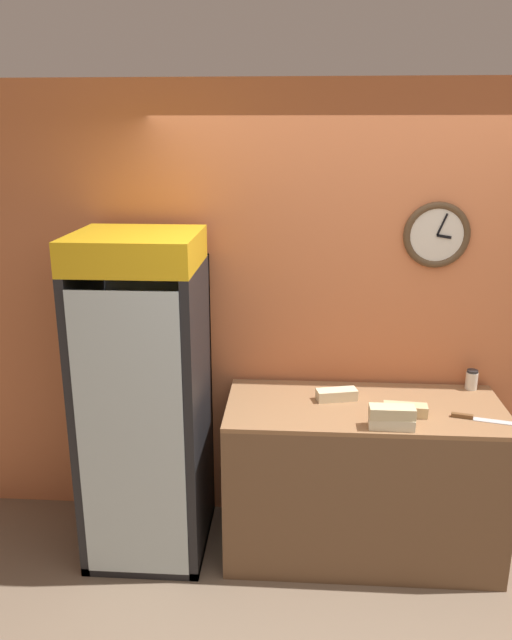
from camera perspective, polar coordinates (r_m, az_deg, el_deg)
name	(u,v)px	position (r m, az deg, el deg)	size (l,w,h in m)	color
wall_back	(363,315)	(3.81, 9.73, 0.49)	(5.20, 0.10, 2.70)	#D17547
prep_counter	(361,479)	(3.81, 9.58, -14.10)	(1.56, 0.68, 0.93)	brown
beverage_cooler	(147,381)	(3.66, -9.96, -5.51)	(0.67, 0.72, 1.91)	black
sandwich_stack_bottom	(391,422)	(3.36, 12.28, -9.14)	(0.24, 0.11, 0.06)	beige
sandwich_stack_middle	(392,412)	(3.33, 12.34, -8.22)	(0.24, 0.10, 0.06)	beige
sandwich_flat_left	(405,410)	(3.51, 13.50, -7.98)	(0.24, 0.11, 0.06)	tan
sandwich_flat_right	(337,395)	(3.63, 7.39, -6.78)	(0.24, 0.14, 0.06)	beige
chefs_knife	(473,418)	(3.58, 19.24, -8.44)	(0.32, 0.11, 0.02)	silver
condiment_jar	(472,380)	(3.95, 19.11, -5.17)	(0.07, 0.07, 0.12)	silver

